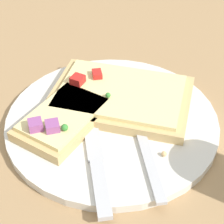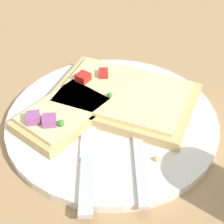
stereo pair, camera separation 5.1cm
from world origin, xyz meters
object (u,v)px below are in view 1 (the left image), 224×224
at_px(fork, 138,126).
at_px(knife, 95,156).
at_px(pizza_slice_main, 120,96).
at_px(pizza_slice_corner, 63,119).
at_px(plate, 112,121).

distance_m(fork, knife, 0.08).
xyz_separation_m(fork, pizza_slice_main, (0.05, 0.03, 0.01)).
bearing_deg(pizza_slice_corner, plate, -46.22).
height_order(plate, fork, fork).
xyz_separation_m(plate, knife, (-0.08, 0.01, 0.01)).
bearing_deg(plate, knife, 174.20).
bearing_deg(pizza_slice_main, knife, 88.59).
height_order(knife, pizza_slice_corner, pizza_slice_corner).
distance_m(fork, pizza_slice_corner, 0.10).
bearing_deg(plate, pizza_slice_corner, 111.21).
bearing_deg(plate, pizza_slice_main, -8.79).
distance_m(knife, pizza_slice_corner, 0.08).
bearing_deg(pizza_slice_main, fork, 127.71).
height_order(fork, pizza_slice_corner, pizza_slice_corner).
xyz_separation_m(knife, pizza_slice_corner, (0.05, 0.05, 0.01)).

